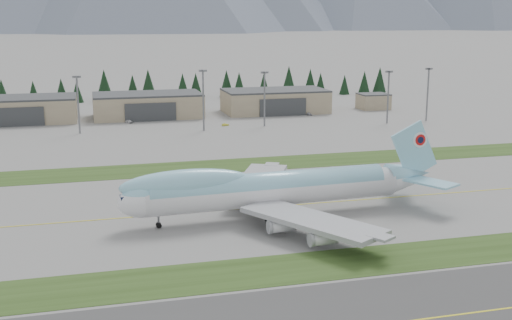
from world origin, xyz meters
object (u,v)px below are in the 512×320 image
object	(u,v)px
boeing_747_freighter	(270,188)
hangar_center	(148,105)
hangar_left	(19,109)
hangar_right	(275,101)
service_vehicle_a	(129,123)
service_vehicle_c	(309,115)
service_vehicle_b	(225,126)

from	to	relation	value
boeing_747_freighter	hangar_center	world-z (taller)	boeing_747_freighter
hangar_left	hangar_right	world-z (taller)	same
service_vehicle_a	hangar_center	bearing A→B (deg)	25.72
boeing_747_freighter	service_vehicle_c	distance (m)	155.83
service_vehicle_b	service_vehicle_a	bearing A→B (deg)	51.41
service_vehicle_a	service_vehicle_b	xyz separation A→B (m)	(38.36, -17.45, 0.00)
service_vehicle_a	service_vehicle_c	size ratio (longest dim) A/B	0.92
hangar_center	service_vehicle_a	world-z (taller)	hangar_center
hangar_center	service_vehicle_b	size ratio (longest dim) A/B	15.50
service_vehicle_b	service_vehicle_c	distance (m)	47.48
boeing_747_freighter	service_vehicle_c	world-z (taller)	boeing_747_freighter
service_vehicle_a	service_vehicle_c	xyz separation A→B (m)	(81.81, 1.71, 0.00)
hangar_center	service_vehicle_b	xyz separation A→B (m)	(28.92, -32.79, -5.39)
service_vehicle_c	service_vehicle_b	bearing A→B (deg)	-163.54
boeing_747_freighter	hangar_left	xyz separation A→B (m)	(-67.73, 157.45, -1.34)
service_vehicle_a	service_vehicle_b	world-z (taller)	service_vehicle_a
service_vehicle_b	service_vehicle_c	bearing A→B (deg)	-80.34
hangar_left	service_vehicle_a	size ratio (longest dim) A/B	12.23
hangar_left	hangar_center	bearing A→B (deg)	0.00
hangar_left	boeing_747_freighter	bearing A→B (deg)	-66.73
hangar_center	hangar_right	size ratio (longest dim) A/B	1.00
service_vehicle_c	service_vehicle_a	bearing A→B (deg)	173.87
hangar_right	hangar_left	bearing A→B (deg)	180.00
hangar_right	service_vehicle_c	distance (m)	19.18
hangar_left	service_vehicle_b	xyz separation A→B (m)	(83.92, -32.79, -5.39)
boeing_747_freighter	hangar_left	world-z (taller)	boeing_747_freighter
boeing_747_freighter	hangar_left	size ratio (longest dim) A/B	1.61
hangar_center	service_vehicle_b	bearing A→B (deg)	-48.59
boeing_747_freighter	service_vehicle_a	world-z (taller)	boeing_747_freighter
hangar_left	hangar_center	distance (m)	55.00
hangar_center	hangar_right	distance (m)	60.00
boeing_747_freighter	hangar_left	distance (m)	171.41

